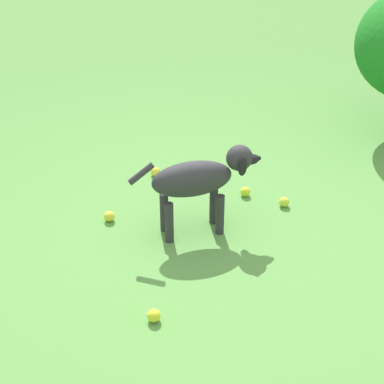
{
  "coord_description": "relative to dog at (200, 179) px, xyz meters",
  "views": [
    {
      "loc": [
        2.8,
        0.81,
        2.0
      ],
      "look_at": [
        -0.0,
        -0.14,
        0.27
      ],
      "focal_mm": 55.71,
      "sensor_mm": 36.0,
      "label": 1
    }
  ],
  "objects": [
    {
      "name": "tennis_ball_0",
      "position": [
        -0.55,
        -0.5,
        -0.32
      ],
      "size": [
        0.07,
        0.07,
        0.07
      ],
      "primitive_type": "sphere",
      "color": "yellow",
      "rests_on": "ground"
    },
    {
      "name": "tennis_ball_4",
      "position": [
        0.82,
        0.04,
        -0.32
      ],
      "size": [
        0.07,
        0.07,
        0.07
      ],
      "primitive_type": "sphere",
      "color": "yellow",
      "rests_on": "ground"
    },
    {
      "name": "tennis_ball_2",
      "position": [
        -0.43,
        0.43,
        -0.32
      ],
      "size": [
        0.07,
        0.07,
        0.07
      ],
      "primitive_type": "sphere",
      "color": "#C1DD3C",
      "rests_on": "ground"
    },
    {
      "name": "ground",
      "position": [
        0.03,
        0.1,
        -0.35
      ],
      "size": [
        14.0,
        14.0,
        0.0
      ],
      "primitive_type": "plane",
      "color": "#548C42"
    },
    {
      "name": "tennis_ball_3",
      "position": [
        -0.48,
        0.16,
        -0.32
      ],
      "size": [
        0.07,
        0.07,
        0.07
      ],
      "primitive_type": "sphere",
      "color": "#CADF2F",
      "rests_on": "ground"
    },
    {
      "name": "tennis_ball_1",
      "position": [
        0.08,
        -0.55,
        -0.32
      ],
      "size": [
        0.07,
        0.07,
        0.07
      ],
      "primitive_type": "sphere",
      "color": "yellow",
      "rests_on": "ground"
    },
    {
      "name": "dog",
      "position": [
        0.0,
        0.0,
        0.0
      ],
      "size": [
        0.49,
        0.66,
        0.53
      ],
      "rotation": [
        0.0,
        0.0,
        2.18
      ],
      "color": "#2D2D33",
      "rests_on": "ground"
    }
  ]
}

